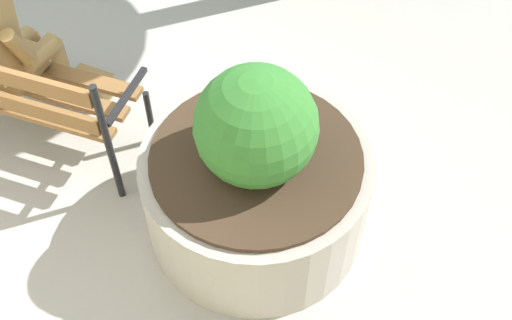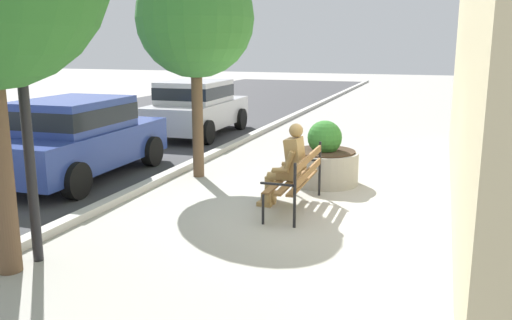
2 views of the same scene
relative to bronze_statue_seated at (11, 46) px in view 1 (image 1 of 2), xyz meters
name	(u,v)px [view 1 (image 1 of 2)]	position (x,y,z in m)	size (l,w,h in m)	color
ground_plane	(20,136)	(-0.05, -0.17, -0.67)	(80.00, 80.00, 0.00)	#9E9B93
bronze_statue_seated	(11,46)	(0.00, 0.00, 0.00)	(0.66, 0.76, 1.37)	olive
concrete_planter	(256,179)	(1.69, -0.25, -0.24)	(1.28, 1.28, 1.19)	gray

